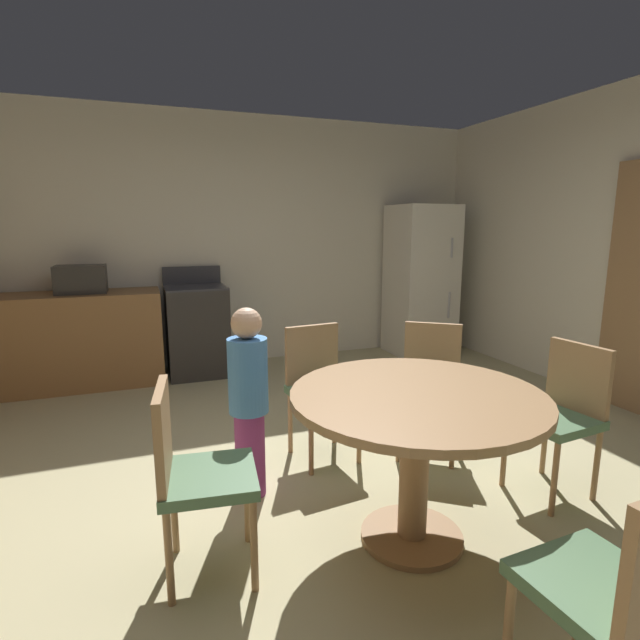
# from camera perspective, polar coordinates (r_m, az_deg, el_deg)

# --- Properties ---
(ground_plane) EXTENTS (14.00, 14.00, 0.00)m
(ground_plane) POSITION_cam_1_polar(r_m,az_deg,el_deg) (2.92, 0.99, -20.32)
(ground_plane) COLOR tan
(wall_back) EXTENTS (6.13, 0.12, 2.70)m
(wall_back) POSITION_cam_1_polar(r_m,az_deg,el_deg) (5.50, -10.88, 9.04)
(wall_back) COLOR silver
(wall_back) RESTS_ON ground
(kitchen_counter) EXTENTS (2.01, 0.60, 0.90)m
(kitchen_counter) POSITION_cam_1_polar(r_m,az_deg,el_deg) (5.21, -29.23, -2.28)
(kitchen_counter) COLOR olive
(kitchen_counter) RESTS_ON ground
(oven_range) EXTENTS (0.60, 0.60, 1.10)m
(oven_range) POSITION_cam_1_polar(r_m,az_deg,el_deg) (5.16, -14.27, -1.11)
(oven_range) COLOR #2D2B28
(oven_range) RESTS_ON ground
(refrigerator) EXTENTS (0.68, 0.68, 1.76)m
(refrigerator) POSITION_cam_1_polar(r_m,az_deg,el_deg) (5.90, 11.74, 4.55)
(refrigerator) COLOR silver
(refrigerator) RESTS_ON ground
(microwave) EXTENTS (0.44, 0.32, 0.26)m
(microwave) POSITION_cam_1_polar(r_m,az_deg,el_deg) (5.08, -26.31, 4.33)
(microwave) COLOR #2D2B28
(microwave) RESTS_ON kitchen_counter
(dining_table) EXTENTS (1.19, 1.19, 0.76)m
(dining_table) POSITION_cam_1_polar(r_m,az_deg,el_deg) (2.38, 11.23, -11.93)
(dining_table) COLOR #9E754C
(dining_table) RESTS_ON ground
(chair_north) EXTENTS (0.44, 0.44, 0.87)m
(chair_north) POSITION_cam_1_polar(r_m,az_deg,el_deg) (3.23, -0.06, -7.39)
(chair_north) COLOR #9E754C
(chair_north) RESTS_ON ground
(chair_west) EXTENTS (0.45, 0.45, 0.87)m
(chair_west) POSITION_cam_1_polar(r_m,az_deg,el_deg) (2.23, -14.73, -16.54)
(chair_west) COLOR #9E754C
(chair_west) RESTS_ON ground
(chair_east) EXTENTS (0.44, 0.44, 0.87)m
(chair_east) POSITION_cam_1_polar(r_m,az_deg,el_deg) (3.11, 26.60, -9.34)
(chair_east) COLOR #9E754C
(chair_east) RESTS_ON ground
(chair_south) EXTENTS (0.42, 0.42, 0.87)m
(chair_south) POSITION_cam_1_polar(r_m,az_deg,el_deg) (1.80, 32.11, -25.28)
(chair_south) COLOR #9E754C
(chair_south) RESTS_ON ground
(chair_northeast) EXTENTS (0.56, 0.56, 0.87)m
(chair_northeast) POSITION_cam_1_polar(r_m,az_deg,el_deg) (3.37, 12.84, -6.86)
(chair_northeast) COLOR #9E754C
(chair_northeast) RESTS_ON ground
(person_child) EXTENTS (0.31, 0.31, 1.09)m
(person_child) POSITION_cam_1_polar(r_m,az_deg,el_deg) (2.75, -8.41, -9.10)
(person_child) COLOR #8C337A
(person_child) RESTS_ON ground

